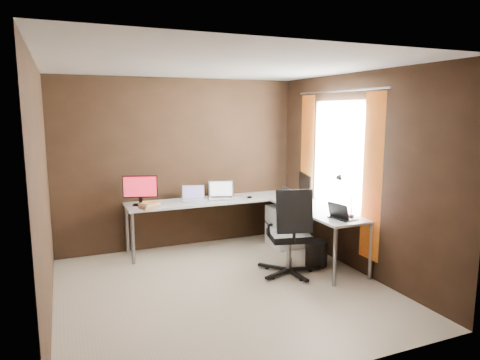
{
  "coord_description": "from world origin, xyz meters",
  "views": [
    {
      "loc": [
        -1.62,
        -4.36,
        2.03
      ],
      "look_at": [
        0.61,
        0.95,
        1.09
      ],
      "focal_mm": 32.0,
      "sensor_mm": 36.0,
      "label": 1
    }
  ],
  "objects_px": {
    "laptop_black_small": "(341,215)",
    "book_stack": "(149,205)",
    "monitor_right": "(305,187)",
    "wastebasket": "(316,253)",
    "laptop_white": "(193,198)",
    "office_chair": "(289,249)",
    "laptop_silver": "(221,195)",
    "desk_lamp": "(344,191)",
    "monitor_left": "(140,189)",
    "drawer_pedestal": "(285,226)",
    "laptop_black_big": "(294,202)"
  },
  "relations": [
    {
      "from": "laptop_black_small",
      "to": "book_stack",
      "type": "relative_size",
      "value": 1.17
    },
    {
      "from": "monitor_right",
      "to": "wastebasket",
      "type": "distance_m",
      "value": 0.95
    },
    {
      "from": "monitor_right",
      "to": "laptop_white",
      "type": "relative_size",
      "value": 1.34
    },
    {
      "from": "office_chair",
      "to": "laptop_black_small",
      "type": "bearing_deg",
      "value": -15.79
    },
    {
      "from": "laptop_silver",
      "to": "desk_lamp",
      "type": "distance_m",
      "value": 1.96
    },
    {
      "from": "monitor_left",
      "to": "drawer_pedestal",
      "type": "bearing_deg",
      "value": 6.32
    },
    {
      "from": "office_chair",
      "to": "wastebasket",
      "type": "distance_m",
      "value": 0.52
    },
    {
      "from": "desk_lamp",
      "to": "laptop_black_big",
      "type": "bearing_deg",
      "value": 129.14
    },
    {
      "from": "monitor_right",
      "to": "wastebasket",
      "type": "relative_size",
      "value": 1.53
    },
    {
      "from": "laptop_black_small",
      "to": "laptop_silver",
      "type": "bearing_deg",
      "value": 15.56
    },
    {
      "from": "monitor_left",
      "to": "monitor_right",
      "type": "relative_size",
      "value": 0.91
    },
    {
      "from": "monitor_right",
      "to": "laptop_black_big",
      "type": "bearing_deg",
      "value": 126.13
    },
    {
      "from": "monitor_left",
      "to": "laptop_white",
      "type": "height_order",
      "value": "monitor_left"
    },
    {
      "from": "monitor_left",
      "to": "laptop_silver",
      "type": "bearing_deg",
      "value": 17.28
    },
    {
      "from": "monitor_left",
      "to": "laptop_silver",
      "type": "height_order",
      "value": "monitor_left"
    },
    {
      "from": "monitor_left",
      "to": "office_chair",
      "type": "xyz_separation_m",
      "value": [
        1.57,
        -1.42,
        -0.64
      ]
    },
    {
      "from": "drawer_pedestal",
      "to": "laptop_white",
      "type": "distance_m",
      "value": 1.45
    },
    {
      "from": "laptop_silver",
      "to": "desk_lamp",
      "type": "height_order",
      "value": "desk_lamp"
    },
    {
      "from": "book_stack",
      "to": "laptop_white",
      "type": "bearing_deg",
      "value": 18.62
    },
    {
      "from": "book_stack",
      "to": "monitor_right",
      "type": "bearing_deg",
      "value": -15.22
    },
    {
      "from": "laptop_silver",
      "to": "laptop_black_big",
      "type": "height_order",
      "value": "laptop_black_big"
    },
    {
      "from": "drawer_pedestal",
      "to": "monitor_right",
      "type": "height_order",
      "value": "monitor_right"
    },
    {
      "from": "desk_lamp",
      "to": "office_chair",
      "type": "relative_size",
      "value": 0.48
    },
    {
      "from": "drawer_pedestal",
      "to": "laptop_black_small",
      "type": "xyz_separation_m",
      "value": [
        0.03,
        -1.34,
        0.48
      ]
    },
    {
      "from": "desk_lamp",
      "to": "monitor_left",
      "type": "bearing_deg",
      "value": 165.23
    },
    {
      "from": "laptop_black_small",
      "to": "wastebasket",
      "type": "distance_m",
      "value": 0.75
    },
    {
      "from": "monitor_right",
      "to": "desk_lamp",
      "type": "xyz_separation_m",
      "value": [
        0.03,
        -0.87,
        0.09
      ]
    },
    {
      "from": "monitor_right",
      "to": "laptop_silver",
      "type": "xyz_separation_m",
      "value": [
        -0.95,
        0.81,
        -0.19
      ]
    },
    {
      "from": "book_stack",
      "to": "desk_lamp",
      "type": "height_order",
      "value": "desk_lamp"
    },
    {
      "from": "laptop_black_small",
      "to": "drawer_pedestal",
      "type": "bearing_deg",
      "value": -10.49
    },
    {
      "from": "laptop_black_big",
      "to": "desk_lamp",
      "type": "bearing_deg",
      "value": -160.27
    },
    {
      "from": "monitor_left",
      "to": "wastebasket",
      "type": "height_order",
      "value": "monitor_left"
    },
    {
      "from": "laptop_white",
      "to": "laptop_black_big",
      "type": "height_order",
      "value": "laptop_black_big"
    },
    {
      "from": "laptop_black_big",
      "to": "laptop_silver",
      "type": "bearing_deg",
      "value": 43.35
    },
    {
      "from": "monitor_right",
      "to": "laptop_black_big",
      "type": "relative_size",
      "value": 1.26
    },
    {
      "from": "laptop_black_big",
      "to": "desk_lamp",
      "type": "xyz_separation_m",
      "value": [
        0.23,
        -0.8,
        0.28
      ]
    },
    {
      "from": "wastebasket",
      "to": "drawer_pedestal",
      "type": "bearing_deg",
      "value": 88.79
    },
    {
      "from": "monitor_right",
      "to": "wastebasket",
      "type": "bearing_deg",
      "value": -175.87
    },
    {
      "from": "monitor_left",
      "to": "laptop_black_big",
      "type": "height_order",
      "value": "monitor_left"
    },
    {
      "from": "monitor_right",
      "to": "wastebasket",
      "type": "height_order",
      "value": "monitor_right"
    },
    {
      "from": "wastebasket",
      "to": "laptop_silver",
      "type": "bearing_deg",
      "value": 123.05
    },
    {
      "from": "laptop_silver",
      "to": "laptop_black_small",
      "type": "distance_m",
      "value": 1.95
    },
    {
      "from": "office_chair",
      "to": "drawer_pedestal",
      "type": "bearing_deg",
      "value": 78.46
    },
    {
      "from": "desk_lamp",
      "to": "office_chair",
      "type": "bearing_deg",
      "value": -179.84
    },
    {
      "from": "book_stack",
      "to": "monitor_left",
      "type": "bearing_deg",
      "value": 107.59
    },
    {
      "from": "desk_lamp",
      "to": "laptop_black_small",
      "type": "bearing_deg",
      "value": -122.18
    },
    {
      "from": "laptop_white",
      "to": "laptop_black_big",
      "type": "bearing_deg",
      "value": -17.87
    },
    {
      "from": "laptop_black_small",
      "to": "book_stack",
      "type": "xyz_separation_m",
      "value": [
        -2.03,
        1.49,
        -0.01
      ]
    },
    {
      "from": "laptop_white",
      "to": "office_chair",
      "type": "relative_size",
      "value": 0.34
    },
    {
      "from": "book_stack",
      "to": "wastebasket",
      "type": "xyz_separation_m",
      "value": [
        1.97,
        -1.06,
        -0.6
      ]
    }
  ]
}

